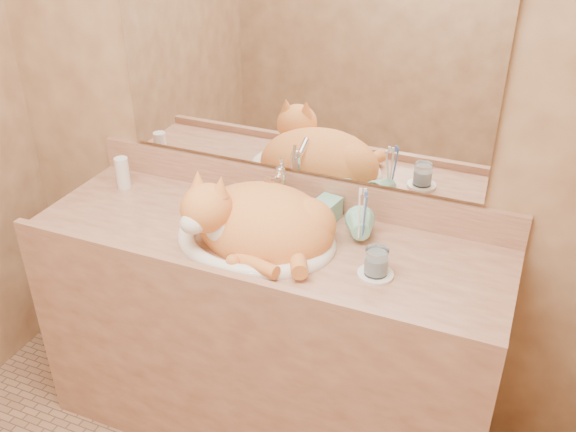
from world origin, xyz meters
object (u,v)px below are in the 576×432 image
at_px(vanity_counter, 267,337).
at_px(cat, 256,219).
at_px(water_glass, 376,262).
at_px(soap_dispenser, 317,206).
at_px(toothbrush_cup, 361,234).
at_px(sink_basin, 255,219).

bearing_deg(vanity_counter, cat, -120.80).
bearing_deg(water_glass, vanity_counter, 171.26).
relative_size(soap_dispenser, toothbrush_cup, 1.69).
height_order(sink_basin, cat, cat).
xyz_separation_m(cat, water_glass, (0.41, -0.04, -0.03)).
distance_m(soap_dispenser, water_glass, 0.33).
bearing_deg(cat, water_glass, -1.35).
xyz_separation_m(soap_dispenser, toothbrush_cup, (0.17, -0.06, -0.04)).
xyz_separation_m(sink_basin, cat, (0.01, -0.01, 0.00)).
bearing_deg(water_glass, soap_dispenser, 143.66).
height_order(sink_basin, water_glass, sink_basin).
relative_size(vanity_counter, water_glass, 19.17).
distance_m(cat, water_glass, 0.41).
height_order(vanity_counter, cat, cat).
xyz_separation_m(sink_basin, soap_dispenser, (0.16, 0.15, 0.00)).
relative_size(vanity_counter, sink_basin, 3.05).
bearing_deg(soap_dispenser, cat, -123.63).
bearing_deg(vanity_counter, soap_dispenser, 44.32).
height_order(vanity_counter, soap_dispenser, soap_dispenser).
bearing_deg(water_glass, toothbrush_cup, 123.45).
relative_size(sink_basin, toothbrush_cup, 5.17).
bearing_deg(toothbrush_cup, vanity_counter, -166.01).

